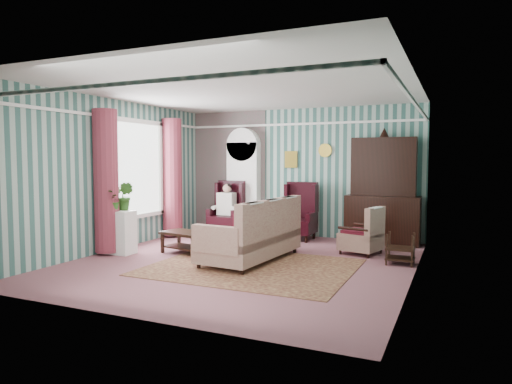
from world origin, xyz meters
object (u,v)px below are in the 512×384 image
at_px(sofa, 251,229).
at_px(coffee_table, 186,243).
at_px(dresser_hutch, 383,187).
at_px(round_side_table, 265,223).
at_px(bookcase, 243,186).
at_px(nest_table, 400,248).
at_px(wingback_left, 227,208).
at_px(wingback_right, 298,211).
at_px(seated_woman, 227,209).
at_px(floral_armchair, 361,227).
at_px(plant_stand, 119,232).

xyz_separation_m(sofa, coffee_table, (-1.34, 0.03, -0.34)).
bearing_deg(dresser_hutch, coffee_table, -141.78).
relative_size(round_side_table, coffee_table, 0.68).
distance_m(bookcase, round_side_table, 1.07).
height_order(dresser_hutch, nest_table, dresser_hutch).
bearing_deg(nest_table, wingback_left, 159.15).
bearing_deg(dresser_hutch, sofa, -126.02).
xyz_separation_m(wingback_right, round_side_table, (-0.85, 0.15, -0.33)).
distance_m(seated_woman, sofa, 2.81).
height_order(round_side_table, sofa, sofa).
xyz_separation_m(nest_table, sofa, (-2.41, -0.72, 0.27)).
xyz_separation_m(dresser_hutch, wingback_left, (-3.50, -0.27, -0.55)).
distance_m(round_side_table, coffee_table, 2.46).
relative_size(seated_woman, coffee_table, 1.34).
xyz_separation_m(wingback_left, nest_table, (4.07, -1.55, -0.35)).
bearing_deg(wingback_right, wingback_left, 180.00).
bearing_deg(bookcase, wingback_right, -14.57).
distance_m(nest_table, floral_armchair, 1.00).
xyz_separation_m(wingback_right, sofa, (-0.09, -2.27, -0.09)).
bearing_deg(floral_armchair, round_side_table, 80.45).
distance_m(plant_stand, floral_armchair, 4.48).
height_order(bookcase, coffee_table, bookcase).
bearing_deg(wingback_right, coffee_table, -122.68).
bearing_deg(wingback_left, round_side_table, 9.46).
xyz_separation_m(bookcase, seated_woman, (-0.25, -0.39, -0.53)).
height_order(wingback_right, coffee_table, wingback_right).
distance_m(bookcase, wingback_right, 1.63).
bearing_deg(seated_woman, round_side_table, 9.46).
distance_m(dresser_hutch, sofa, 3.20).
distance_m(wingback_left, coffee_table, 2.30).
xyz_separation_m(dresser_hutch, coffee_table, (-3.19, -2.51, -0.98)).
distance_m(dresser_hutch, floral_armchair, 1.41).
xyz_separation_m(round_side_table, plant_stand, (-1.70, -2.90, 0.10)).
distance_m(plant_stand, coffee_table, 1.24).
xyz_separation_m(wingback_right, seated_woman, (-1.75, 0.00, -0.04)).
xyz_separation_m(wingback_left, plant_stand, (-0.80, -2.75, -0.22)).
bearing_deg(floral_armchair, nest_table, -112.88).
distance_m(wingback_right, seated_woman, 1.75).
distance_m(seated_woman, nest_table, 4.37).
xyz_separation_m(wingback_right, nest_table, (2.32, -1.55, -0.35)).
bearing_deg(round_side_table, wingback_left, -170.54).
xyz_separation_m(wingback_left, coffee_table, (0.31, -2.24, -0.42)).
height_order(bookcase, plant_stand, bookcase).
relative_size(seated_woman, nest_table, 2.19).
relative_size(seated_woman, floral_armchair, 1.18).
bearing_deg(nest_table, wingback_right, 146.25).
relative_size(nest_table, sofa, 0.25).
height_order(nest_table, plant_stand, plant_stand).
relative_size(nest_table, coffee_table, 0.61).
bearing_deg(sofa, floral_armchair, -46.07).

